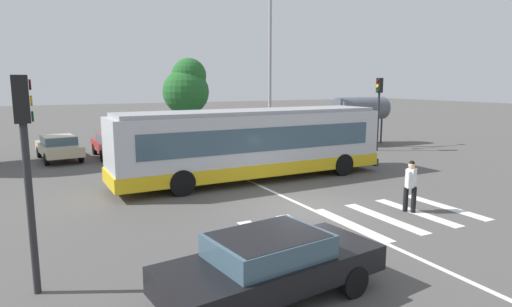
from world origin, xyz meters
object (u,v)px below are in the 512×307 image
(pedestrian_crossing_street, at_px, (411,183))
(parked_car_silver, at_px, (240,136))
(parked_car_red, at_px, (113,144))
(parked_car_black, at_px, (201,138))
(parked_car_champagne, at_px, (59,146))
(twin_arm_street_lamp, at_px, (270,49))
(city_transit_bus, at_px, (253,144))
(foreground_sedan, at_px, (271,262))
(parked_car_blue, at_px, (156,140))
(bus_stop_shelter, at_px, (361,109))
(traffic_light_far_corner, at_px, (379,102))
(traffic_light_near_corner, at_px, (26,150))
(background_tree_right, at_px, (187,87))

(pedestrian_crossing_street, xyz_separation_m, parked_car_silver, (1.03, 15.48, -0.20))
(parked_car_red, relative_size, parked_car_black, 0.97)
(parked_car_champagne, height_order, twin_arm_street_lamp, twin_arm_street_lamp)
(parked_car_black, bearing_deg, pedestrian_crossing_street, -84.44)
(city_transit_bus, distance_m, parked_car_red, 10.03)
(foreground_sedan, bearing_deg, parked_car_black, 74.22)
(city_transit_bus, bearing_deg, parked_car_silver, 68.45)
(parked_car_blue, height_order, bus_stop_shelter, bus_stop_shelter)
(twin_arm_street_lamp, bearing_deg, parked_car_blue, 170.59)
(foreground_sedan, distance_m, traffic_light_far_corner, 20.26)
(foreground_sedan, bearing_deg, bus_stop_shelter, 45.49)
(foreground_sedan, bearing_deg, city_transit_bus, 65.50)
(foreground_sedan, xyz_separation_m, parked_car_champagne, (-2.92, 18.87, 0.00))
(parked_car_champagne, relative_size, bus_stop_shelter, 1.18)
(bus_stop_shelter, bearing_deg, city_transit_bus, -150.47)
(parked_car_black, distance_m, bus_stop_shelter, 11.02)
(parked_car_silver, bearing_deg, pedestrian_crossing_street, -93.80)
(twin_arm_street_lamp, bearing_deg, parked_car_red, 174.98)
(twin_arm_street_lamp, bearing_deg, traffic_light_far_corner, -38.76)
(twin_arm_street_lamp, bearing_deg, parked_car_champagne, 174.82)
(traffic_light_near_corner, xyz_separation_m, traffic_light_far_corner, (19.05, 11.10, 0.10))
(parked_car_silver, bearing_deg, traffic_light_far_corner, -35.49)
(parked_car_black, bearing_deg, traffic_light_near_corner, -119.68)
(bus_stop_shelter, bearing_deg, twin_arm_street_lamp, 165.87)
(parked_car_blue, relative_size, parked_car_black, 0.99)
(traffic_light_far_corner, bearing_deg, city_transit_bus, -160.20)
(parked_car_black, distance_m, twin_arm_street_lamp, 7.13)
(parked_car_silver, height_order, traffic_light_near_corner, traffic_light_near_corner)
(city_transit_bus, bearing_deg, parked_car_blue, 101.87)
(parked_car_blue, distance_m, twin_arm_street_lamp, 9.18)
(parked_car_champagne, bearing_deg, bus_stop_shelter, -8.20)
(parked_car_blue, relative_size, background_tree_right, 0.76)
(parked_car_champagne, relative_size, parked_car_blue, 1.01)
(foreground_sedan, bearing_deg, background_tree_right, 75.44)
(parked_car_black, distance_m, traffic_light_far_corner, 11.29)
(parked_car_blue, distance_m, parked_car_black, 2.88)
(parked_car_silver, xyz_separation_m, traffic_light_near_corner, (-11.97, -16.14, 2.17))
(bus_stop_shelter, bearing_deg, traffic_light_far_corner, -108.66)
(traffic_light_far_corner, height_order, twin_arm_street_lamp, twin_arm_street_lamp)
(city_transit_bus, height_order, parked_car_champagne, city_transit_bus)
(parked_car_red, relative_size, traffic_light_near_corner, 1.05)
(parked_car_blue, xyz_separation_m, parked_car_black, (2.88, -0.06, 0.00))
(foreground_sedan, distance_m, background_tree_right, 26.80)
(pedestrian_crossing_street, relative_size, traffic_light_far_corner, 0.38)
(parked_car_red, relative_size, bus_stop_shelter, 1.15)
(parked_car_black, relative_size, bus_stop_shelter, 1.18)
(background_tree_right, bearing_deg, traffic_light_far_corner, -56.04)
(twin_arm_street_lamp, height_order, background_tree_right, twin_arm_street_lamp)
(foreground_sedan, xyz_separation_m, traffic_light_far_corner, (14.98, 13.46, 2.27))
(foreground_sedan, bearing_deg, twin_arm_street_lamp, 61.41)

